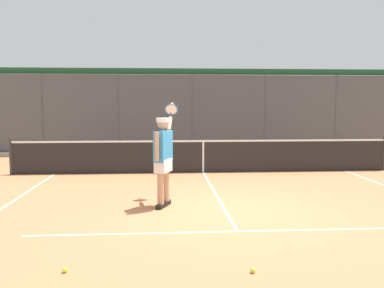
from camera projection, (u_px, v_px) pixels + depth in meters
The scene contains 7 objects.
ground_plane at pixel (225, 210), 8.02m from camera, with size 60.00×60.00×0.00m, color #C67A4C.
court_line_markings at pixel (241, 238), 6.37m from camera, with size 8.72×10.51×0.01m.
fence_backdrop at pixel (191, 111), 17.35m from camera, with size 20.71×1.37×3.44m.
tennis_net at pixel (203, 156), 12.36m from camera, with size 11.20×0.09×1.07m.
tennis_player at pixel (163, 154), 8.21m from camera, with size 0.53×1.43×2.07m.
tennis_ball_near_net at pixel (65, 270), 5.06m from camera, with size 0.07×0.07×0.07m, color #CCDB33.
tennis_ball_mid_court at pixel (253, 270), 5.05m from camera, with size 0.07×0.07×0.07m, color #C1D138.
Camera 1 is at (1.17, 7.79, 2.05)m, focal length 39.05 mm.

